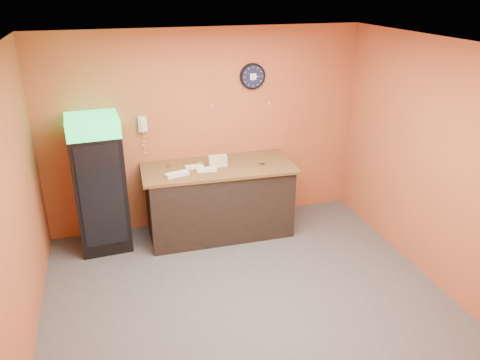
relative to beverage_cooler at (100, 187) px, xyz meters
name	(u,v)px	position (x,y,z in m)	size (l,w,h in m)	color
floor	(246,296)	(1.50, -1.61, -0.89)	(4.50, 4.50, 0.00)	#47474C
back_wall	(205,130)	(1.50, 0.39, 0.51)	(4.50, 0.02, 2.80)	#C66037
left_wall	(10,213)	(-0.75, -1.61, 0.51)	(0.02, 4.00, 2.80)	#C66037
right_wall	(432,163)	(3.75, -1.61, 0.51)	(0.02, 4.00, 2.80)	#C66037
ceiling	(248,45)	(1.50, -1.61, 1.91)	(4.50, 4.00, 0.02)	white
beverage_cooler	(100,187)	(0.00, 0.00, 0.00)	(0.67, 0.68, 1.81)	black
prep_counter	(219,201)	(1.57, -0.04, -0.40)	(1.96, 0.87, 0.98)	black
wall_clock	(253,76)	(2.19, 0.36, 1.24)	(0.36, 0.06, 0.36)	black
wall_phone	(143,124)	(0.64, 0.34, 0.69)	(0.11, 0.10, 0.21)	white
butcher_paper	(218,167)	(1.57, -0.04, 0.11)	(2.07, 0.92, 0.04)	brown
sub_roll_stack	(218,161)	(1.57, -0.07, 0.21)	(0.25, 0.09, 0.16)	beige
wrapped_sandwich_left	(177,174)	(0.98, -0.24, 0.15)	(0.30, 0.12, 0.04)	white
wrapped_sandwich_mid	(206,170)	(1.38, -0.18, 0.15)	(0.27, 0.11, 0.04)	white
wrapped_sandwich_right	(194,167)	(1.25, -0.03, 0.15)	(0.25, 0.10, 0.04)	white
kitchen_tool	(200,165)	(1.33, -0.01, 0.16)	(0.06, 0.06, 0.06)	silver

